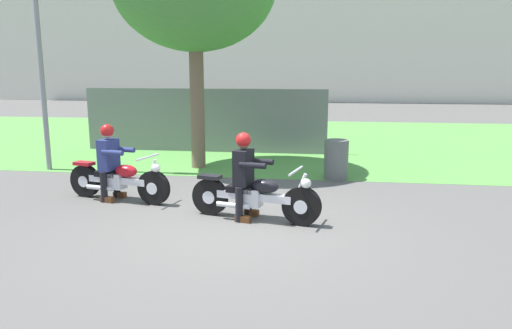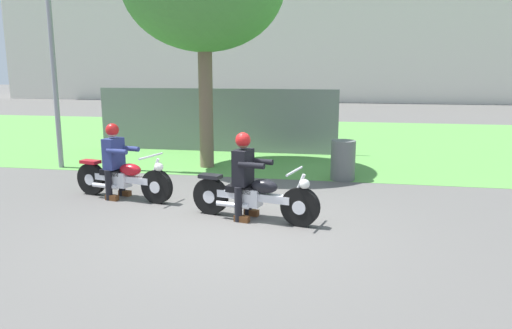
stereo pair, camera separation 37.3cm
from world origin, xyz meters
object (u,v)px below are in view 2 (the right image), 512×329
object	(u,v)px
motorcycle_lead	(254,197)
rider_lead	(244,169)
rider_follow	(114,155)
motorcycle_follow	(123,179)
trash_can	(343,160)

from	to	relation	value
motorcycle_lead	rider_lead	bearing A→B (deg)	179.12
rider_lead	rider_follow	world-z (taller)	same
motorcycle_follow	trash_can	world-z (taller)	motorcycle_follow
motorcycle_follow	trash_can	distance (m)	4.56
rider_lead	trash_can	bearing A→B (deg)	77.35
rider_lead	trash_can	xyz separation A→B (m)	(1.49, 3.08, -0.38)
motorcycle_follow	rider_follow	size ratio (longest dim) A/B	1.49
rider_follow	trash_can	size ratio (longest dim) A/B	1.62
motorcycle_lead	motorcycle_follow	xyz separation A→B (m)	(-2.59, 0.79, -0.00)
rider_follow	motorcycle_lead	bearing A→B (deg)	-3.55
rider_lead	trash_can	world-z (taller)	rider_lead
rider_lead	rider_follow	xyz separation A→B (m)	(-2.59, 0.79, -0.00)
rider_lead	rider_follow	distance (m)	2.70
motorcycle_lead	motorcycle_follow	world-z (taller)	same
motorcycle_follow	rider_follow	world-z (taller)	rider_follow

